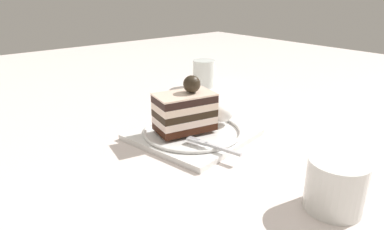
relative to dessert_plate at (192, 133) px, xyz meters
The scene contains 8 objects.
ground_plane 0.02m from the dessert_plate, 93.96° to the right, with size 2.40×2.40×0.00m, color silver.
dessert_plate is the anchor object (origin of this frame).
cake_slice 0.05m from the dessert_plate, 49.53° to the left, with size 0.09×0.12×0.11m.
whipped_cream_dollop 0.08m from the dessert_plate, 96.21° to the right, with size 0.04×0.04×0.04m, color white.
fork 0.09m from the dessert_plate, 163.83° to the left, with size 0.11×0.03×0.00m.
drink_glass_near 0.30m from the dessert_plate, behind, with size 0.08×0.08×0.07m.
drink_glass_far 0.37m from the dessert_plate, 45.04° to the right, with size 0.07×0.07×0.08m.
folded_napkin 0.22m from the dessert_plate, 35.21° to the right, with size 0.12×0.07×0.00m, color beige.
Camera 1 is at (-0.48, 0.42, 0.28)m, focal length 32.03 mm.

